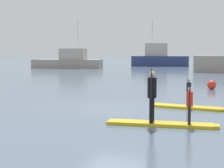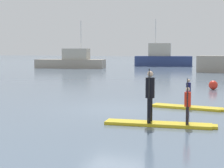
% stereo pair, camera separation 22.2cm
% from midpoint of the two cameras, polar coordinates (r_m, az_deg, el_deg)
% --- Properties ---
extents(ground_plane, '(240.00, 240.00, 0.00)m').
position_cam_midpoint_polar(ground_plane, '(15.55, 0.77, -3.89)').
color(ground_plane, slate).
extents(paddleboard_near, '(3.16, 0.91, 0.10)m').
position_cam_midpoint_polar(paddleboard_near, '(16.12, 11.89, -3.50)').
color(paddleboard_near, gold).
rests_on(paddleboard_near, ground).
extents(paddler_child_solo, '(0.22, 0.40, 1.19)m').
position_cam_midpoint_polar(paddler_child_solo, '(16.02, 11.92, -1.05)').
color(paddler_child_solo, '#19194C').
rests_on(paddler_child_solo, paddleboard_near).
extents(paddleboard_far, '(3.66, 1.16, 0.10)m').
position_cam_midpoint_polar(paddleboard_far, '(12.38, 7.81, -6.06)').
color(paddleboard_far, gold).
rests_on(paddleboard_far, ground).
extents(paddler_adult, '(0.34, 0.52, 1.77)m').
position_cam_midpoint_polar(paddler_adult, '(12.26, 6.31, -1.36)').
color(paddler_adult, black).
rests_on(paddler_adult, paddleboard_far).
extents(paddler_child_front, '(0.24, 0.41, 1.28)m').
position_cam_midpoint_polar(paddler_child_front, '(12.19, 11.93, -2.89)').
color(paddler_child_front, black).
rests_on(paddler_child_front, paddleboard_far).
extents(fishing_boat_green_midground, '(9.60, 4.81, 6.31)m').
position_cam_midpoint_polar(fishing_boat_green_midground, '(50.75, -5.97, 3.48)').
color(fishing_boat_green_midground, '#9E9384').
rests_on(fishing_boat_green_midground, ground).
extents(motor_boat_small_navy, '(8.78, 4.17, 7.03)m').
position_cam_midpoint_polar(motor_boat_small_navy, '(56.89, 7.82, 3.90)').
color(motor_boat_small_navy, navy).
rests_on(motor_boat_small_navy, ground).
extents(mooring_buoy_near, '(0.56, 0.56, 0.56)m').
position_cam_midpoint_polar(mooring_buoy_near, '(24.07, 15.40, -0.16)').
color(mooring_buoy_near, red).
rests_on(mooring_buoy_near, ground).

